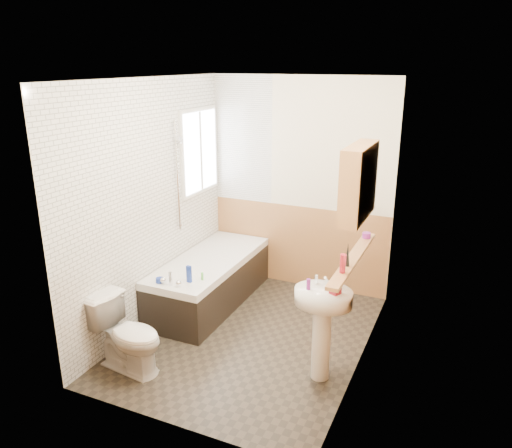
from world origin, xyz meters
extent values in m
plane|color=#29241D|center=(0.00, 0.00, 0.00)|extent=(2.80, 2.80, 0.00)
plane|color=white|center=(0.00, 0.00, 2.50)|extent=(2.80, 2.80, 0.00)
cube|color=#F3E7C9|center=(0.00, 1.41, 1.25)|extent=(2.20, 0.02, 2.50)
cube|color=#F3E7C9|center=(0.00, -1.41, 1.25)|extent=(2.20, 0.02, 2.50)
cube|color=#F3E7C9|center=(-1.11, 0.00, 1.25)|extent=(0.02, 2.80, 2.50)
cube|color=#F3E7C9|center=(1.11, 0.00, 1.25)|extent=(0.02, 2.80, 2.50)
cube|color=#B67E4B|center=(1.09, 0.00, 0.50)|extent=(0.01, 2.80, 1.00)
cube|color=#B67E4B|center=(0.00, -1.39, 0.50)|extent=(2.20, 0.01, 1.00)
cube|color=#B67E4B|center=(0.00, 1.39, 0.50)|extent=(2.20, 0.01, 1.00)
cube|color=white|center=(-1.09, 0.00, 1.25)|extent=(0.01, 2.80, 2.50)
cube|color=white|center=(-0.73, 1.39, 1.75)|extent=(0.75, 0.01, 1.50)
cube|color=white|center=(-1.07, 0.95, 1.65)|extent=(0.03, 0.79, 0.99)
cube|color=white|center=(-1.05, 0.95, 1.65)|extent=(0.01, 0.70, 0.90)
cube|color=white|center=(-1.05, 0.95, 1.65)|extent=(0.01, 0.04, 0.90)
cube|color=black|center=(-0.73, 0.50, 0.23)|extent=(0.70, 1.75, 0.46)
cube|color=white|center=(-0.73, 0.50, 0.50)|extent=(0.70, 1.75, 0.08)
cube|color=white|center=(-0.73, 0.50, 0.49)|extent=(0.56, 1.61, 0.04)
cylinder|color=silver|center=(-0.73, -0.27, 0.61)|extent=(0.04, 0.04, 0.14)
sphere|color=silver|center=(-0.82, -0.27, 0.58)|extent=(0.06, 0.06, 0.06)
sphere|color=silver|center=(-0.64, -0.27, 0.58)|extent=(0.06, 0.06, 0.06)
cylinder|color=silver|center=(-1.05, 0.43, 1.46)|extent=(0.02, 0.02, 1.19)
cylinder|color=silver|center=(-1.05, 0.43, 0.92)|extent=(0.04, 0.04, 0.02)
cylinder|color=silver|center=(-1.05, 0.43, 2.01)|extent=(0.04, 0.04, 0.02)
cylinder|color=silver|center=(-1.00, 0.43, 1.86)|extent=(0.07, 0.08, 0.09)
imported|color=white|center=(-0.76, -0.93, 0.34)|extent=(0.73, 0.46, 0.67)
cylinder|color=white|center=(0.84, -0.36, 0.34)|extent=(0.16, 0.16, 0.68)
ellipsoid|color=white|center=(0.84, -0.36, 0.77)|extent=(0.49, 0.40, 0.13)
cylinder|color=silver|center=(0.75, -0.26, 0.88)|extent=(0.03, 0.03, 0.08)
cylinder|color=silver|center=(0.93, -0.26, 0.88)|extent=(0.03, 0.03, 0.08)
cylinder|color=silver|center=(0.84, -0.28, 0.91)|extent=(0.02, 0.11, 0.09)
cube|color=#B67E4B|center=(1.04, -0.23, 1.11)|extent=(0.10, 1.28, 0.03)
cube|color=#B67E4B|center=(1.02, -0.09, 1.71)|extent=(0.16, 0.67, 0.61)
cube|color=silver|center=(0.93, -0.26, 1.71)|extent=(0.01, 0.26, 0.46)
cube|color=silver|center=(0.93, 0.07, 1.71)|extent=(0.01, 0.26, 0.46)
cylinder|color=maroon|center=(1.04, -0.58, 1.20)|extent=(0.06, 0.06, 0.15)
cone|color=black|center=(1.04, -0.44, 1.22)|extent=(0.04, 0.04, 0.19)
cylinder|color=purple|center=(1.04, 0.27, 1.15)|extent=(0.08, 0.08, 0.05)
imported|color=maroon|center=(0.95, -0.39, 0.88)|extent=(0.14, 0.18, 0.08)
cylinder|color=purple|center=(0.72, -0.40, 0.89)|extent=(0.04, 0.04, 0.09)
cube|color=#19339E|center=(-0.61, -0.13, 0.63)|extent=(0.05, 0.04, 0.17)
cylinder|color=#19339E|center=(-0.87, -0.26, 0.57)|extent=(0.10, 0.10, 0.05)
cylinder|color=#59C647|center=(-0.51, -0.03, 0.58)|extent=(0.03, 0.03, 0.08)
camera|label=1|loc=(1.85, -4.01, 2.65)|focal=35.00mm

